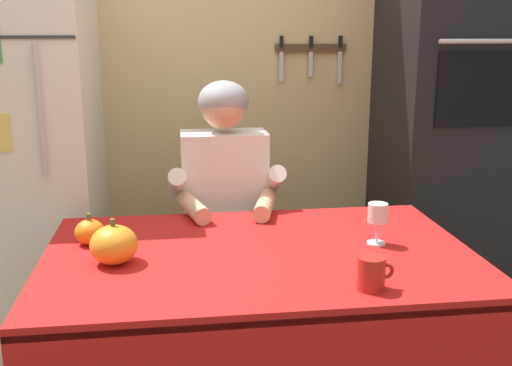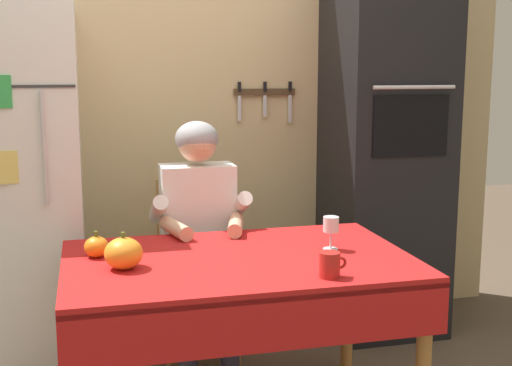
{
  "view_description": "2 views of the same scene",
  "coord_description": "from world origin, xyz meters",
  "views": [
    {
      "loc": [
        -0.26,
        -1.76,
        1.45
      ],
      "look_at": [
        0.01,
        0.29,
        0.92
      ],
      "focal_mm": 42.57,
      "sensor_mm": 36.0,
      "label": 1
    },
    {
      "loc": [
        -0.58,
        -2.51,
        1.51
      ],
      "look_at": [
        0.11,
        0.23,
        1.02
      ],
      "focal_mm": 47.65,
      "sensor_mm": 36.0,
      "label": 2
    }
  ],
  "objects": [
    {
      "name": "pumpkin_medium",
      "position": [
        -0.46,
        0.05,
        0.8
      ],
      "size": [
        0.15,
        0.15,
        0.14
      ],
      "color": "orange",
      "rests_on": "dining_table"
    },
    {
      "name": "refrigerator",
      "position": [
        -0.95,
        0.96,
        0.9
      ],
      "size": [
        0.68,
        0.71,
        1.8
      ],
      "color": "white",
      "rests_on": "ground"
    },
    {
      "name": "wine_glass",
      "position": [
        0.4,
        0.11,
        0.84
      ],
      "size": [
        0.07,
        0.07,
        0.14
      ],
      "color": "white",
      "rests_on": "dining_table"
    },
    {
      "name": "back_wall_assembly",
      "position": [
        0.05,
        1.35,
        1.3
      ],
      "size": [
        3.7,
        0.13,
        2.6
      ],
      "color": "#D1B784",
      "rests_on": "ground"
    },
    {
      "name": "seated_person",
      "position": [
        -0.06,
        0.68,
        0.74
      ],
      "size": [
        0.47,
        0.55,
        1.25
      ],
      "color": "#38384C",
      "rests_on": "ground"
    },
    {
      "name": "pumpkin_large",
      "position": [
        -0.56,
        0.24,
        0.78
      ],
      "size": [
        0.1,
        0.1,
        0.11
      ],
      "color": "orange",
      "rests_on": "dining_table"
    },
    {
      "name": "wall_oven",
      "position": [
        1.05,
        1.0,
        1.05
      ],
      "size": [
        0.6,
        0.64,
        2.1
      ],
      "color": "black",
      "rests_on": "ground"
    },
    {
      "name": "chair_behind_person",
      "position": [
        -0.06,
        0.87,
        0.51
      ],
      "size": [
        0.4,
        0.4,
        0.93
      ],
      "color": "tan",
      "rests_on": "ground"
    },
    {
      "name": "coffee_mug",
      "position": [
        0.27,
        -0.24,
        0.79
      ],
      "size": [
        0.11,
        0.08,
        0.1
      ],
      "color": "#B2231E",
      "rests_on": "dining_table"
    },
    {
      "name": "dining_table",
      "position": [
        0.0,
        0.08,
        0.66
      ],
      "size": [
        1.4,
        0.9,
        0.74
      ],
      "color": "#9E6B33",
      "rests_on": "ground"
    }
  ]
}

